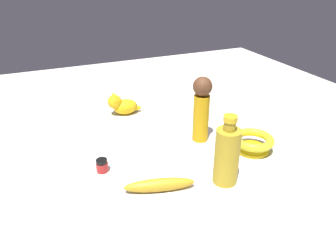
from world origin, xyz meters
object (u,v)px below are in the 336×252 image
at_px(cat_figurine, 122,105).
at_px(nail_polish_jar, 102,165).
at_px(bottle_tall, 227,155).
at_px(banana, 159,185).
at_px(bowl, 253,142).
at_px(person_figure_adult, 201,107).

bearing_deg(cat_figurine, nail_polish_jar, 65.38).
bearing_deg(bottle_tall, cat_figurine, -75.67).
height_order(banana, bowl, bowl).
relative_size(cat_figurine, nail_polish_jar, 3.41).
height_order(cat_figurine, bowl, cat_figurine).
xyz_separation_m(cat_figurine, nail_polish_jar, (0.17, 0.36, -0.02)).
bearing_deg(nail_polish_jar, cat_figurine, -114.62).
distance_m(cat_figurine, nail_polish_jar, 0.40).
bearing_deg(cat_figurine, bowl, 125.25).
xyz_separation_m(banana, bowl, (-0.35, -0.07, 0.02)).
bearing_deg(banana, person_figure_adult, 55.81).
bearing_deg(cat_figurine, banana, 85.06).
bearing_deg(banana, cat_figurine, 99.80).
distance_m(nail_polish_jar, banana, 0.19).
distance_m(person_figure_adult, bowl, 0.20).
bearing_deg(bowl, bottle_tall, 31.45).
bearing_deg(bottle_tall, banana, -10.57).
xyz_separation_m(nail_polish_jar, bowl, (-0.48, 0.08, 0.01)).
relative_size(banana, bowl, 1.44).
bearing_deg(nail_polish_jar, bottle_tall, 148.87).
bearing_deg(banana, nail_polish_jar, 143.74).
xyz_separation_m(cat_figurine, banana, (0.04, 0.51, -0.02)).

